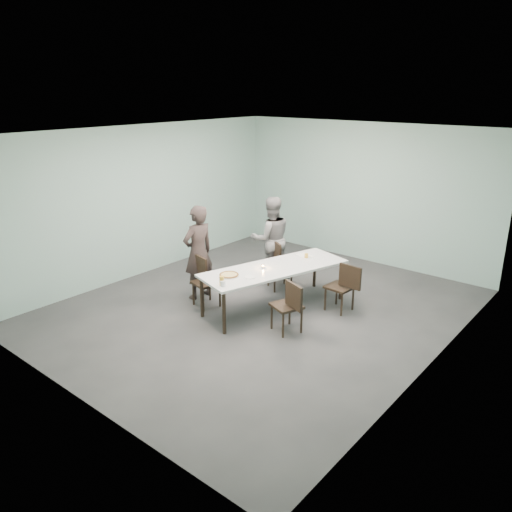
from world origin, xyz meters
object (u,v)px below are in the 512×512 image
Objects in this scene: water_tumbler at (223,284)px; tealight at (263,267)px; table at (274,270)px; amber_tumbler at (306,256)px; chair_near_left at (204,278)px; chair_far_left at (278,262)px; pizza at (229,275)px; diner_near at (198,252)px; diner_far at (271,239)px; chair_far_right at (344,284)px; beer_glass at (222,281)px; side_plate at (250,277)px; chair_near_right at (290,304)px.

water_tumbler is 1.02m from tealight.
amber_tumbler reaches higher than table.
chair_near_left is at bearing -129.62° from amber_tumbler.
chair_far_left is 1.66m from pizza.
diner_near reaches higher than amber_tumbler.
diner_far is 21.06× the size of amber_tumbler.
chair_far_right is 2.15m from beer_glass.
pizza is 0.67m from tealight.
chair_far_right is at bearing 24.08° from chair_far_left.
amber_tumbler is (1.48, 1.26, -0.07)m from diner_near.
side_plate is at bearing 64.91° from diner_far.
water_tumbler is at bearing 55.43° from chair_near_right.
beer_glass is at bearing 67.03° from diner_near.
table is 3.16× the size of chair_near_right.
tealight is (0.93, 0.51, 0.27)m from chair_near_left.
tealight is (-0.12, -0.17, 0.08)m from table.
chair_far_right is at bearing 50.75° from side_plate.
tealight is at bearing -5.24° from chair_near_right.
pizza is at bearing 31.43° from chair_near_right.
tealight is (-0.03, 1.02, -0.02)m from water_tumbler.
chair_near_right is at bearing 82.85° from chair_far_right.
amber_tumbler is at bearing 74.36° from tealight.
chair_near_left reaches higher than amber_tumbler.
chair_near_left is at bearing 151.45° from beer_glass.
chair_far_right is 10.88× the size of amber_tumbler.
pizza is 1.89× the size of side_plate.
chair_far_left reaches higher than amber_tumbler.
diner_near is 5.08× the size of pizza.
chair_far_left is at bearing -2.97° from chair_far_right.
pizza is 4.25× the size of amber_tumbler.
table is 34.37× the size of amber_tumbler.
chair_far_right is at bearing -80.12° from chair_near_right.
table is 1.59× the size of diner_near.
chair_near_right is at bearing -26.39° from tealight.
beer_glass is 1.01m from tealight.
chair_far_left is at bearing 97.49° from pizza.
amber_tumbler reaches higher than side_plate.
beer_glass is (0.19, -0.37, 0.06)m from pizza.
chair_far_right is 9.67× the size of water_tumbler.
beer_glass is 2.68× the size of tealight.
chair_far_right reaches higher than amber_tumbler.
chair_near_right is 1.26m from chair_far_right.
chair_near_left is at bearing 170.03° from pizza.
table is 0.78m from amber_tumbler.
diner_near is 19.18× the size of water_tumbler.
amber_tumbler reaches higher than tealight.
chair_near_left is 2.56× the size of pizza.
chair_near_left is 0.78m from pizza.
chair_far_left reaches higher than pizza.
chair_near_right reaches higher than tealight.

